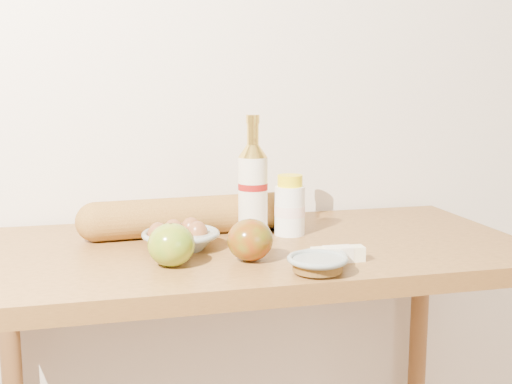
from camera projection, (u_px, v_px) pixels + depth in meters
back_wall at (223, 62)px, 1.65m from camera, size 3.50×0.02×2.60m
table at (253, 297)px, 1.43m from camera, size 1.20×0.60×0.90m
bourbon_bottle at (253, 187)px, 1.46m from camera, size 0.08×0.08×0.28m
cream_bottle at (290, 207)px, 1.48m from camera, size 0.07×0.07×0.14m
egg_bowl at (180, 237)px, 1.36m from camera, size 0.22×0.22×0.06m
baguette at (194, 216)px, 1.48m from camera, size 0.54×0.13×0.09m
apple_yellowgreen at (171, 245)px, 1.23m from camera, size 0.11×0.11×0.08m
apple_redgreen_front at (169, 246)px, 1.25m from camera, size 0.10×0.10×0.07m
apple_redgreen_right at (250, 240)px, 1.27m from camera, size 0.11×0.11×0.08m
sugar_bowl at (318, 264)px, 1.19m from camera, size 0.15×0.15×0.03m
syrup_bowl at (323, 259)px, 1.23m from camera, size 0.12×0.12×0.03m
butter_stick at (338, 254)px, 1.26m from camera, size 0.11×0.03×0.03m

